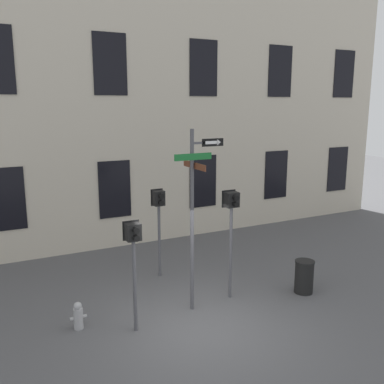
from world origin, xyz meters
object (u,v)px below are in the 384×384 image
(pedestrian_signal_left, at_px, (134,247))
(pedestrian_signal_across, at_px, (159,209))
(pedestrian_signal_right, at_px, (231,215))
(street_sign_pole, at_px, (195,206))
(trash_bin, at_px, (304,277))
(fire_hydrant, at_px, (78,316))

(pedestrian_signal_left, height_order, pedestrian_signal_across, pedestrian_signal_across)
(pedestrian_signal_right, bearing_deg, street_sign_pole, -172.55)
(pedestrian_signal_right, bearing_deg, trash_bin, -18.80)
(pedestrian_signal_across, relative_size, fire_hydrant, 4.05)
(pedestrian_signal_right, xyz_separation_m, fire_hydrant, (-3.86, 0.17, -1.90))
(pedestrian_signal_right, height_order, trash_bin, pedestrian_signal_right)
(pedestrian_signal_left, distance_m, fire_hydrant, 2.09)
(pedestrian_signal_across, bearing_deg, fire_hydrant, -144.92)
(street_sign_pole, xyz_separation_m, pedestrian_signal_left, (-1.64, -0.34, -0.65))
(street_sign_pole, height_order, pedestrian_signal_across, street_sign_pole)
(pedestrian_signal_left, bearing_deg, fire_hydrant, 149.40)
(pedestrian_signal_left, xyz_separation_m, pedestrian_signal_right, (2.75, 0.49, 0.26))
(pedestrian_signal_across, bearing_deg, street_sign_pole, -90.84)
(pedestrian_signal_across, xyz_separation_m, trash_bin, (2.98, -2.77, -1.57))
(street_sign_pole, height_order, pedestrian_signal_right, street_sign_pole)
(pedestrian_signal_left, relative_size, trash_bin, 2.82)
(pedestrian_signal_right, bearing_deg, pedestrian_signal_across, 116.92)
(fire_hydrant, bearing_deg, pedestrian_signal_left, -30.60)
(street_sign_pole, bearing_deg, fire_hydrant, 173.46)
(street_sign_pole, xyz_separation_m, pedestrian_signal_across, (0.03, 2.27, -0.58))
(pedestrian_signal_left, xyz_separation_m, pedestrian_signal_across, (1.67, 2.61, 0.07))
(pedestrian_signal_right, distance_m, pedestrian_signal_across, 2.39)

